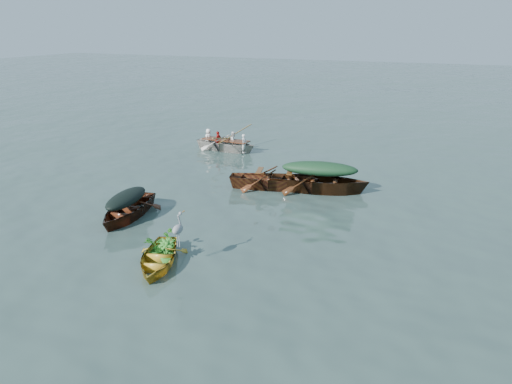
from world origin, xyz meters
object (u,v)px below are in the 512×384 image
Objects in this scene: dark_covered_boat at (128,218)px; rowed_boat at (226,151)px; yellow_dinghy at (158,265)px; green_tarp_boat at (319,192)px; heron at (178,235)px; open_wooden_boat at (275,189)px.

rowed_boat is (-1.06, 9.19, 0.00)m from dark_covered_boat.
yellow_dinghy is 0.77× the size of dark_covered_boat.
green_tarp_boat reaches higher than dark_covered_boat.
heron reaches higher than rowed_boat.
dark_covered_boat is 4.24× the size of heron.
heron is at bearing -41.81° from dark_covered_boat.
green_tarp_boat is 5.53× the size of heron.
open_wooden_boat reaches higher than dark_covered_boat.
heron is (3.30, -2.18, 0.86)m from dark_covered_boat.
dark_covered_boat is 0.89× the size of rowed_boat.
rowed_boat is (-3.87, 11.62, 0.00)m from yellow_dinghy.
dark_covered_boat is 4.05m from heron.
yellow_dinghy is at bearing -174.81° from heron.
green_tarp_boat is at bearing -93.38° from open_wooden_boat.
green_tarp_boat reaches higher than rowed_boat.
heron is at bearing 165.98° from open_wooden_boat.
open_wooden_boat is (0.47, 7.08, 0.00)m from yellow_dinghy.
heron is at bearing 156.38° from green_tarp_boat.
rowed_boat is at bearing 88.23° from dark_covered_boat.
rowed_boat is (-4.34, 4.53, 0.00)m from open_wooden_boat.
open_wooden_boat is (3.28, 4.66, 0.00)m from dark_covered_boat.
dark_covered_boat is at bearing 118.06° from yellow_dinghy.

